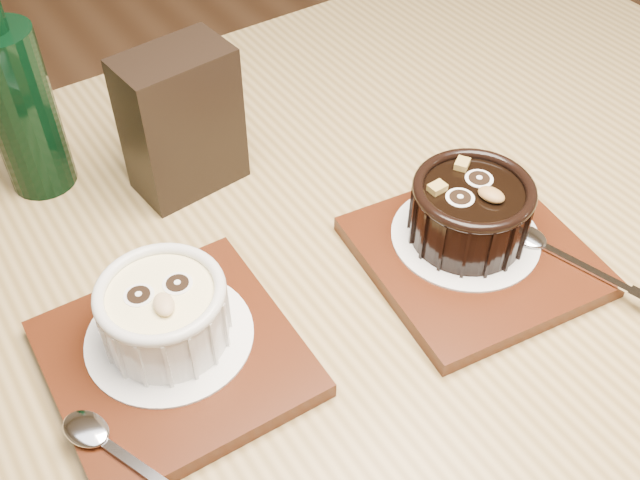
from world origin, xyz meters
The scene contains 11 objects.
table centered at (-0.01, 0.27, 0.66)m, with size 1.21×0.81×0.75m.
tray_left centered at (-0.16, 0.26, 0.76)m, with size 0.18×0.18×0.01m, color #471C0B.
doily_left centered at (-0.15, 0.28, 0.77)m, with size 0.13×0.13×0.00m, color white.
ramekin_white centered at (-0.15, 0.27, 0.80)m, with size 0.10×0.10×0.06m.
spoon_left centered at (-0.22, 0.20, 0.77)m, with size 0.03×0.13×0.01m, color silver, non-canonical shape.
tray_right centered at (0.11, 0.22, 0.76)m, with size 0.18×0.18×0.01m, color #471C0B.
doily_right centered at (0.11, 0.23, 0.77)m, with size 0.13×0.13×0.00m, color white.
ramekin_dark centered at (0.11, 0.23, 0.80)m, with size 0.10×0.10×0.06m.
spoon_right centered at (0.16, 0.17, 0.77)m, with size 0.03×0.13×0.01m, color silver, non-canonical shape.
condiment_stand centered at (-0.05, 0.45, 0.82)m, with size 0.10×0.06×0.14m, color black.
green_bottle centered at (-0.17, 0.53, 0.84)m, with size 0.06×0.06×0.23m.
Camera 1 is at (-0.25, -0.08, 1.23)m, focal length 42.00 mm.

